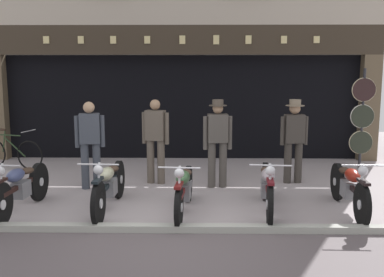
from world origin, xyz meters
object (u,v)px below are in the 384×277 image
(motorcycle_left, at_px, (20,187))
(leaning_bicycle, at_px, (11,152))
(motorcycle_right, at_px, (349,186))
(motorcycle_center_left, at_px, (109,185))
(motorcycle_center, at_px, (184,188))
(motorcycle_center_right, at_px, (267,186))
(assistant_far_right, at_px, (294,137))
(shopkeeper_center, at_px, (156,137))
(salesman_left, at_px, (90,141))
(tyre_sign_pole, at_px, (362,117))
(salesman_right, at_px, (218,139))
(advert_board_far, at_px, (82,93))
(advert_board_near, at_px, (132,91))

(motorcycle_left, relative_size, leaning_bicycle, 1.23)
(motorcycle_left, height_order, motorcycle_right, motorcycle_left)
(motorcycle_center_left, xyz_separation_m, motorcycle_center, (1.23, -0.13, -0.02))
(motorcycle_center_right, distance_m, assistant_far_right, 2.10)
(motorcycle_center_left, distance_m, shopkeeper_center, 1.93)
(motorcycle_left, bearing_deg, salesman_left, -113.51)
(motorcycle_center, xyz_separation_m, leaning_bicycle, (-4.11, 3.23, -0.05))
(assistant_far_right, relative_size, tyre_sign_pole, 0.74)
(motorcycle_center_left, relative_size, motorcycle_center_right, 1.03)
(salesman_right, relative_size, tyre_sign_pole, 0.75)
(motorcycle_center_right, bearing_deg, motorcycle_right, -174.31)
(advert_board_far, bearing_deg, motorcycle_center, -58.80)
(motorcycle_center, distance_m, tyre_sign_pole, 4.75)
(advert_board_far, bearing_deg, motorcycle_right, -39.09)
(motorcycle_right, bearing_deg, advert_board_far, -37.73)
(advert_board_far, bearing_deg, advert_board_near, -0.00)
(motorcycle_center_right, height_order, assistant_far_right, assistant_far_right)
(motorcycle_center_left, bearing_deg, motorcycle_center, 175.78)
(salesman_left, bearing_deg, leaning_bicycle, -48.33)
(motorcycle_center_left, bearing_deg, salesman_right, -138.62)
(motorcycle_center, bearing_deg, advert_board_near, -67.58)
(motorcycle_left, distance_m, motorcycle_center_right, 3.98)
(motorcycle_center_right, bearing_deg, tyre_sign_pole, -126.79)
(motorcycle_center_right, height_order, motorcycle_right, motorcycle_center_right)
(assistant_far_right, height_order, leaning_bicycle, assistant_far_right)
(motorcycle_right, height_order, shopkeeper_center, shopkeeper_center)
(salesman_left, xyz_separation_m, advert_board_near, (0.38, 3.02, 0.76))
(motorcycle_center_right, relative_size, salesman_right, 1.20)
(shopkeeper_center, xyz_separation_m, advert_board_far, (-2.10, 2.61, 0.70))
(assistant_far_right, distance_m, tyre_sign_pole, 1.83)
(salesman_left, distance_m, assistant_far_right, 4.01)
(motorcycle_left, height_order, motorcycle_center, motorcycle_left)
(tyre_sign_pole, bearing_deg, salesman_right, -159.79)
(motorcycle_center_right, distance_m, salesman_left, 3.51)
(tyre_sign_pole, bearing_deg, motorcycle_center, -143.38)
(motorcycle_center_right, height_order, advert_board_far, advert_board_far)
(tyre_sign_pole, distance_m, advert_board_far, 6.72)
(motorcycle_left, bearing_deg, salesman_right, -148.73)
(salesman_left, relative_size, assistant_far_right, 1.00)
(motorcycle_center_left, distance_m, salesman_left, 1.57)
(motorcycle_center_right, xyz_separation_m, leaning_bicycle, (-5.46, 3.12, -0.06))
(assistant_far_right, bearing_deg, tyre_sign_pole, -160.35)
(motorcycle_center_right, xyz_separation_m, advert_board_near, (-2.81, 4.40, 1.26))
(motorcycle_center_right, height_order, salesman_right, salesman_right)
(salesman_left, relative_size, advert_board_far, 1.70)
(tyre_sign_pole, distance_m, advert_board_near, 5.51)
(salesman_left, relative_size, leaning_bicycle, 1.03)
(shopkeeper_center, xyz_separation_m, tyre_sign_pole, (4.38, 0.89, 0.31))
(salesman_right, bearing_deg, motorcycle_center_right, 110.87)
(motorcycle_center_right, distance_m, salesman_right, 1.77)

